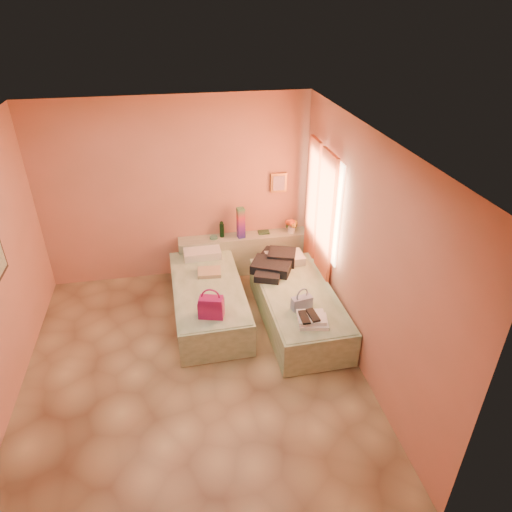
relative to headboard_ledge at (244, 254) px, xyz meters
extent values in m
plane|color=tan|center=(-0.98, -2.10, -0.33)|extent=(4.50, 4.50, 0.00)
cube|color=tan|center=(-0.98, 0.15, 1.07)|extent=(4.00, 0.02, 2.80)
cube|color=tan|center=(1.02, -2.10, 1.07)|extent=(0.02, 4.50, 2.80)
cube|color=silver|center=(-0.98, -2.10, 2.47)|extent=(4.00, 4.50, 0.02)
cube|color=beige|center=(1.00, -0.85, 1.18)|extent=(0.02, 1.10, 1.40)
cube|color=#DA5A34|center=(0.96, -1.00, 0.82)|extent=(0.05, 0.55, 2.20)
cube|color=#DA5A34|center=(0.96, -0.40, 0.82)|extent=(0.05, 0.45, 2.20)
cube|color=#B9833D|center=(0.57, 0.12, 1.12)|extent=(0.25, 0.04, 0.30)
cube|color=#A9B090|center=(0.00, 0.00, 0.00)|extent=(2.05, 0.30, 0.65)
cube|color=beige|center=(-0.68, -1.05, -0.08)|extent=(0.94, 2.02, 0.50)
cube|color=beige|center=(0.51, -1.45, -0.08)|extent=(0.94, 2.02, 0.50)
cylinder|color=black|center=(-0.34, 0.04, 0.45)|extent=(0.09, 0.09, 0.25)
cube|color=#9E1359|center=(-0.05, -0.04, 0.57)|extent=(0.13, 0.13, 0.49)
cylinder|color=#49866B|center=(-0.47, 0.00, 0.34)|extent=(0.12, 0.12, 0.03)
cube|color=#244329|center=(0.33, 0.03, 0.34)|extent=(0.18, 0.13, 0.03)
cube|color=white|center=(0.77, -0.03, 0.46)|extent=(0.26, 0.26, 0.27)
cube|color=#9E1359|center=(-0.69, -1.75, 0.32)|extent=(0.34, 0.25, 0.29)
cube|color=tan|center=(-0.62, -0.78, 0.20)|extent=(0.35, 0.29, 0.06)
cube|color=black|center=(0.32, -0.85, 0.26)|extent=(0.79, 0.79, 0.18)
cube|color=#3D5594|center=(0.44, -1.81, 0.26)|extent=(0.28, 0.16, 0.17)
cube|color=white|center=(0.50, -2.13, 0.23)|extent=(0.40, 0.36, 0.10)
cube|color=black|center=(0.44, -2.13, 0.29)|extent=(0.19, 0.25, 0.03)
camera|label=1|loc=(-0.99, -6.29, 3.67)|focal=32.00mm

